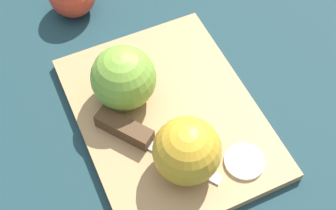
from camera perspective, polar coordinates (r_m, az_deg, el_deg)
ground_plane at (r=0.64m, az=-0.00°, el=-1.71°), size 4.00×4.00×0.00m
cutting_board at (r=0.63m, az=-0.00°, el=-1.36°), size 0.34×0.29×0.01m
apple_half_left at (r=0.61m, az=-5.43°, el=3.36°), size 0.09×0.09×0.09m
apple_half_right at (r=0.55m, az=2.37°, el=-5.61°), size 0.08×0.08×0.08m
knife at (r=0.60m, az=-4.67°, el=-3.24°), size 0.17×0.09×0.02m
apple_slice at (r=0.60m, az=9.29°, el=-6.81°), size 0.05×0.05×0.00m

